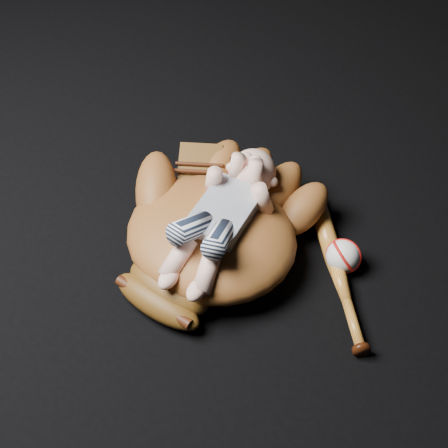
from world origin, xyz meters
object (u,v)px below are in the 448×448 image
object	(u,v)px
baseball_glove	(211,231)
baseball_bat	(337,267)
newborn_baby	(218,218)
baseball	(343,256)

from	to	relation	value
baseball_glove	baseball_bat	bearing A→B (deg)	25.92
baseball_bat	newborn_baby	bearing A→B (deg)	-158.78
newborn_baby	baseball_bat	world-z (taller)	newborn_baby
newborn_baby	baseball	distance (m)	0.28
baseball_bat	baseball	size ratio (longest dim) A/B	5.83
baseball_glove	baseball_bat	world-z (taller)	baseball_glove
baseball_glove	newborn_baby	size ratio (longest dim) A/B	1.36
baseball	baseball_glove	bearing A→B (deg)	-157.95
baseball_bat	baseball	xyz separation A→B (m)	(0.00, 0.02, 0.02)
baseball_bat	baseball	bearing A→B (deg)	78.51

